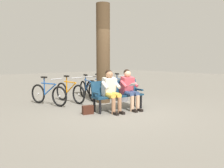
# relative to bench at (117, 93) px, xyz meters

# --- Properties ---
(ground_plane) EXTENTS (40.00, 40.00, 0.00)m
(ground_plane) POSITION_rel_bench_xyz_m (0.11, 0.15, -0.51)
(ground_plane) COLOR slate
(bench) EXTENTS (1.65, 0.68, 0.87)m
(bench) POSITION_rel_bench_xyz_m (0.00, 0.00, 0.00)
(bench) COLOR navy
(bench) RESTS_ON ground
(person_reading) EXTENTS (0.52, 0.80, 1.20)m
(person_reading) POSITION_rel_bench_xyz_m (-0.30, 0.20, 0.16)
(person_reading) COLOR #D84C59
(person_reading) RESTS_ON ground
(person_companion) EXTENTS (0.52, 0.80, 1.20)m
(person_companion) POSITION_rel_bench_xyz_m (0.34, 0.12, 0.16)
(person_companion) COLOR white
(person_companion) RESTS_ON ground
(handbag) EXTENTS (0.32, 0.21, 0.24)m
(handbag) POSITION_rel_bench_xyz_m (1.01, -0.05, -0.39)
(handbag) COLOR #3F1E14
(handbag) RESTS_ON ground
(tree_trunk) EXTENTS (0.47, 0.47, 3.38)m
(tree_trunk) POSITION_rel_bench_xyz_m (-0.39, -1.19, 1.18)
(tree_trunk) COLOR #4C3823
(tree_trunk) RESTS_ON ground
(litter_bin) EXTENTS (0.39, 0.39, 0.75)m
(litter_bin) POSITION_rel_bench_xyz_m (-1.08, -0.92, -0.13)
(litter_bin) COLOR slate
(litter_bin) RESTS_ON ground
(bicycle_black) EXTENTS (0.55, 1.65, 0.94)m
(bicycle_black) POSITION_rel_bench_xyz_m (-1.70, -1.84, -0.15)
(bicycle_black) COLOR black
(bicycle_black) RESTS_ON ground
(bicycle_green) EXTENTS (0.54, 1.65, 0.94)m
(bicycle_green) POSITION_rel_bench_xyz_m (-0.98, -2.06, -0.15)
(bicycle_green) COLOR black
(bicycle_green) RESTS_ON ground
(bicycle_orange) EXTENTS (0.56, 1.65, 0.94)m
(bicycle_orange) POSITION_rel_bench_xyz_m (-0.30, -2.06, -0.15)
(bicycle_orange) COLOR black
(bicycle_orange) RESTS_ON ground
(bicycle_blue) EXTENTS (0.48, 1.68, 0.94)m
(bicycle_blue) POSITION_rel_bench_xyz_m (0.51, -1.95, -0.15)
(bicycle_blue) COLOR black
(bicycle_blue) RESTS_ON ground
(bicycle_red) EXTENTS (0.64, 1.62, 0.94)m
(bicycle_red) POSITION_rel_bench_xyz_m (1.30, -1.96, -0.15)
(bicycle_red) COLOR black
(bicycle_red) RESTS_ON ground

